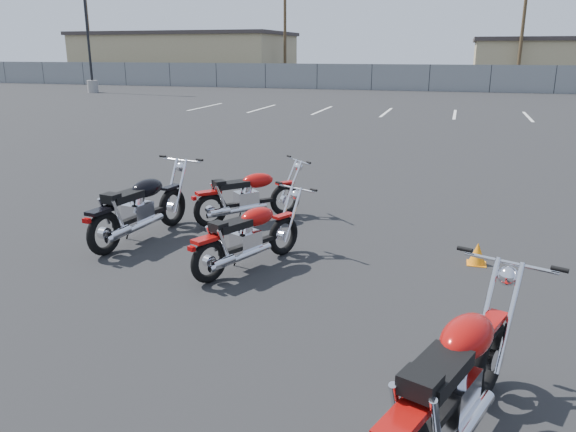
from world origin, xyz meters
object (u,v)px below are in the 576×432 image
(motorcycle_third_red, at_px, (248,236))
(motorcycle_rear_red, at_px, (454,383))
(motorcycle_second_black, at_px, (140,208))
(motorcycle_front_red, at_px, (249,196))

(motorcycle_third_red, relative_size, motorcycle_rear_red, 0.84)
(motorcycle_third_red, bearing_deg, motorcycle_rear_red, -47.29)
(motorcycle_second_black, bearing_deg, motorcycle_rear_red, -37.06)
(motorcycle_rear_red, bearing_deg, motorcycle_second_black, 142.94)
(motorcycle_rear_red, bearing_deg, motorcycle_third_red, 132.71)
(motorcycle_second_black, distance_m, motorcycle_third_red, 2.02)
(motorcycle_second_black, height_order, motorcycle_rear_red, motorcycle_rear_red)
(motorcycle_front_red, relative_size, motorcycle_rear_red, 0.75)
(motorcycle_front_red, height_order, motorcycle_rear_red, motorcycle_rear_red)
(motorcycle_front_red, relative_size, motorcycle_second_black, 0.77)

